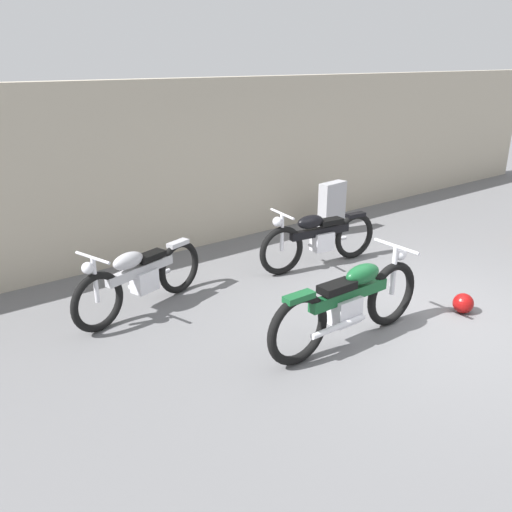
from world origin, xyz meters
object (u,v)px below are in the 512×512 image
at_px(motorcycle_green, 350,303).
at_px(motorcycle_black, 319,238).
at_px(stone_marker, 332,208).
at_px(motorcycle_silver, 140,277).
at_px(helmet, 463,303).

height_order(motorcycle_green, motorcycle_black, motorcycle_green).
bearing_deg(motorcycle_green, motorcycle_black, 55.28).
xyz_separation_m(stone_marker, motorcycle_green, (-2.66, -2.93, 0.01)).
distance_m(motorcycle_silver, motorcycle_black, 2.83).
bearing_deg(motorcycle_black, motorcycle_green, 62.01).
height_order(stone_marker, helmet, stone_marker).
distance_m(stone_marker, motorcycle_green, 3.95).
relative_size(helmet, motorcycle_black, 0.12).
xyz_separation_m(helmet, motorcycle_silver, (-3.16, 2.51, 0.32)).
bearing_deg(motorcycle_green, helmet, -11.82).
bearing_deg(motorcycle_silver, stone_marker, 174.40).
relative_size(motorcycle_green, motorcycle_black, 1.07).
distance_m(stone_marker, helmet, 3.46).
relative_size(motorcycle_green, motorcycle_silver, 1.12).
bearing_deg(stone_marker, motorcycle_green, -132.21).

